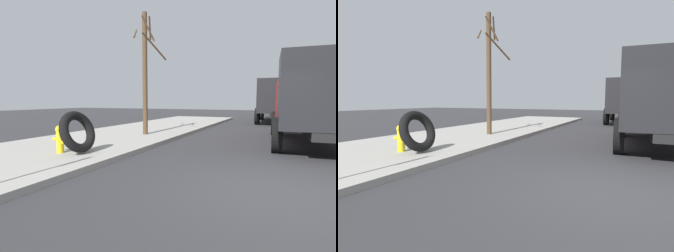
% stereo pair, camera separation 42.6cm
% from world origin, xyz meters
% --- Properties ---
extents(ground_plane, '(80.00, 80.00, 0.00)m').
position_xyz_m(ground_plane, '(0.00, 0.00, 0.00)').
color(ground_plane, '#2D2D30').
extents(sidewalk_curb, '(36.00, 5.00, 0.15)m').
position_xyz_m(sidewalk_curb, '(0.00, 6.50, 0.07)').
color(sidewalk_curb, '#99968E').
rests_on(sidewalk_curb, ground).
extents(fire_hydrant, '(0.23, 0.52, 0.78)m').
position_xyz_m(fire_hydrant, '(0.52, 5.72, 0.57)').
color(fire_hydrant, yellow).
rests_on(fire_hydrant, sidewalk_curb).
extents(loose_tire, '(1.23, 0.69, 1.22)m').
position_xyz_m(loose_tire, '(0.66, 5.19, 0.76)').
color(loose_tire, black).
rests_on(loose_tire, sidewalk_curb).
extents(dump_truck_red, '(7.11, 3.07, 3.00)m').
position_xyz_m(dump_truck_red, '(6.00, -1.02, 1.61)').
color(dump_truck_red, red).
rests_on(dump_truck_red, ground).
extents(dump_truck_gray, '(7.03, 2.87, 3.00)m').
position_xyz_m(dump_truck_gray, '(15.82, 0.38, 1.61)').
color(dump_truck_gray, slate).
rests_on(dump_truck_gray, ground).
extents(dump_truck_yellow, '(7.00, 2.81, 3.00)m').
position_xyz_m(dump_truck_yellow, '(23.42, -0.64, 1.61)').
color(dump_truck_yellow, gold).
rests_on(dump_truck_yellow, ground).
extents(bare_tree, '(1.24, 1.44, 5.17)m').
position_xyz_m(bare_tree, '(5.11, 5.46, 2.89)').
color(bare_tree, '#4C3823').
rests_on(bare_tree, sidewalk_curb).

